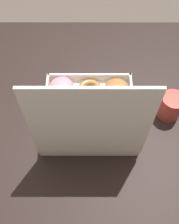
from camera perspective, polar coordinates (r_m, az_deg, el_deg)
ground_plane at (r=1.64m, az=0.07°, el=-14.14°), size 8.00×8.00×0.00m
dining_table at (r=1.03m, az=0.11°, el=-2.59°), size 1.23×0.99×0.75m
donut_box at (r=0.88m, az=0.09°, el=-0.53°), size 0.32×0.33×0.37m
coffee_mug at (r=0.96m, az=17.36°, el=1.27°), size 0.08×0.08×0.09m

